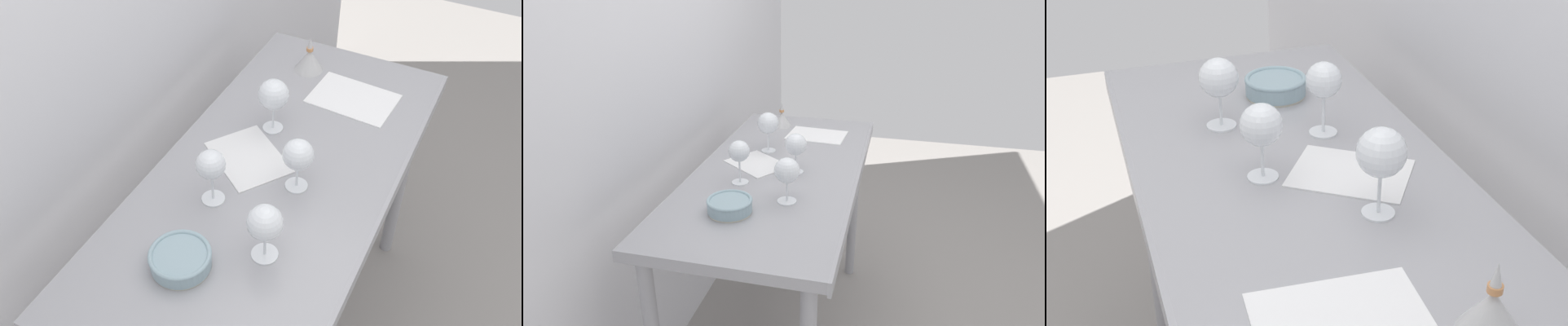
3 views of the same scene
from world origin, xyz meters
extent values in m
cube|color=silver|center=(0.00, 0.49, 1.30)|extent=(3.80, 0.04, 2.60)
cube|color=#9B9BA0|center=(0.00, 0.00, 0.88)|extent=(1.40, 0.64, 0.04)
cube|color=#9B9BA0|center=(0.00, -0.33, 0.88)|extent=(1.40, 0.01, 0.05)
cylinder|color=#9B9BA0|center=(0.64, -0.26, 0.43)|extent=(0.05, 0.05, 0.86)
cylinder|color=#9B9BA0|center=(0.64, 0.26, 0.43)|extent=(0.05, 0.05, 0.86)
cylinder|color=white|center=(-0.27, -0.11, 0.90)|extent=(0.07, 0.07, 0.00)
cylinder|color=white|center=(-0.27, -0.11, 0.94)|extent=(0.01, 0.01, 0.08)
sphere|color=white|center=(-0.27, -0.11, 1.02)|extent=(0.09, 0.09, 0.09)
cylinder|color=maroon|center=(-0.27, -0.11, 1.00)|extent=(0.06, 0.06, 0.02)
cylinder|color=white|center=(-0.02, -0.08, 0.90)|extent=(0.06, 0.06, 0.00)
cylinder|color=white|center=(-0.02, -0.08, 0.94)|extent=(0.01, 0.01, 0.08)
sphere|color=white|center=(-0.02, -0.08, 1.02)|extent=(0.09, 0.09, 0.09)
cylinder|color=maroon|center=(-0.02, -0.08, 1.00)|extent=(0.06, 0.06, 0.02)
cylinder|color=white|center=(0.18, 0.09, 0.90)|extent=(0.06, 0.06, 0.00)
cylinder|color=white|center=(0.18, 0.09, 0.95)|extent=(0.01, 0.01, 0.09)
sphere|color=white|center=(0.18, 0.09, 1.03)|extent=(0.09, 0.09, 0.09)
cylinder|color=maroon|center=(0.18, 0.09, 1.01)|extent=(0.07, 0.07, 0.03)
cylinder|color=white|center=(-0.16, 0.10, 0.90)|extent=(0.06, 0.06, 0.00)
cylinder|color=white|center=(-0.16, 0.10, 0.95)|extent=(0.01, 0.01, 0.09)
sphere|color=white|center=(-0.16, 0.10, 1.03)|extent=(0.08, 0.08, 0.08)
cylinder|color=maroon|center=(-0.16, 0.10, 1.02)|extent=(0.06, 0.06, 0.02)
cube|color=white|center=(0.03, 0.10, 0.90)|extent=(0.28, 0.30, 0.00)
cube|color=white|center=(0.43, -0.08, 0.90)|extent=(0.21, 0.28, 0.00)
cylinder|color=beige|center=(-0.40, 0.06, 0.90)|extent=(0.15, 0.15, 0.01)
cylinder|color=#8CA8B2|center=(-0.40, 0.06, 0.93)|extent=(0.15, 0.15, 0.04)
torus|color=#8CA8B2|center=(-0.40, 0.06, 0.95)|extent=(0.15, 0.15, 0.01)
cone|color=#B8B8B8|center=(0.53, 0.12, 0.94)|extent=(0.10, 0.10, 0.08)
cylinder|color=#C17F4C|center=(0.53, 0.12, 0.98)|extent=(0.02, 0.02, 0.01)
cone|color=#B8B8B8|center=(0.53, 0.12, 1.01)|extent=(0.02, 0.02, 0.04)
camera|label=1|loc=(-1.11, -0.51, 2.09)|focal=41.18mm
camera|label=2|loc=(-1.76, -0.47, 1.70)|focal=33.69mm
camera|label=3|loc=(1.21, -0.40, 1.65)|focal=50.15mm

